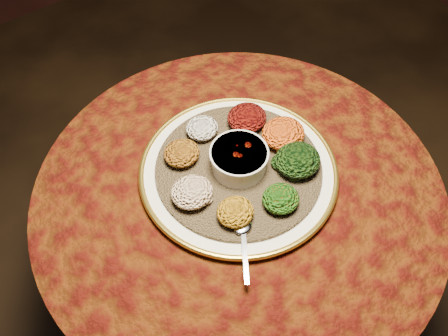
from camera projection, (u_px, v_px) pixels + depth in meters
table at (238, 228)px, 1.30m from camera, size 0.96×0.96×0.73m
platter at (238, 171)px, 1.17m from camera, size 0.59×0.59×0.02m
injera at (239, 168)px, 1.17m from camera, size 0.42×0.42×0.01m
stew_bowl at (239, 158)px, 1.14m from camera, size 0.13×0.13×0.06m
spoon at (243, 232)px, 1.05m from camera, size 0.10×0.13×0.01m
portion_ayib at (202, 128)px, 1.21m from camera, size 0.08×0.08×0.04m
portion_kitfo at (247, 118)px, 1.22m from camera, size 0.10×0.09×0.05m
portion_tikil at (283, 133)px, 1.19m from camera, size 0.10×0.10×0.05m
portion_gomen at (298, 160)px, 1.14m from camera, size 0.11×0.10×0.05m
portion_mixveg at (281, 199)px, 1.09m from camera, size 0.08×0.08×0.04m
portion_kik at (235, 212)px, 1.07m from camera, size 0.08×0.08×0.04m
portion_timatim at (192, 192)px, 1.09m from camera, size 0.09×0.09×0.05m
portion_shiro at (182, 153)px, 1.16m from camera, size 0.09×0.08×0.04m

